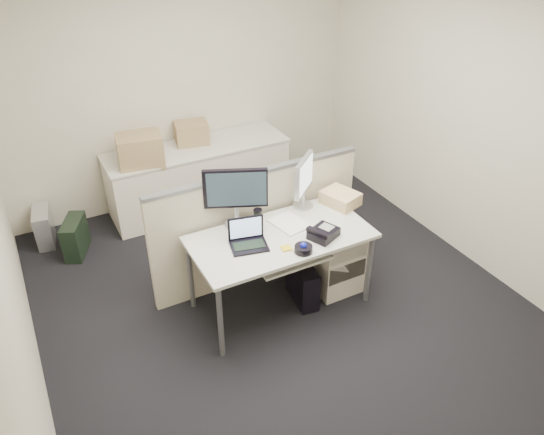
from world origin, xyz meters
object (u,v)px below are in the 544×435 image
desk (281,242)px  laptop (249,236)px  monitor_main (236,198)px  desk_phone (324,233)px

desk → laptop: 0.35m
desk → monitor_main: bearing=128.0°
desk → monitor_main: monitor_main is taller
laptop → desk_phone: 0.63m
monitor_main → desk_phone: size_ratio=2.31×
monitor_main → desk_phone: bearing=-18.7°
desk → laptop: size_ratio=5.16×
monitor_main → laptop: monitor_main is taller
laptop → desk_phone: laptop is taller
desk → monitor_main: 0.52m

